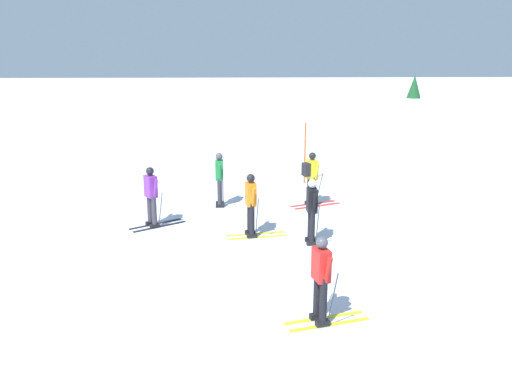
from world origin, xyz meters
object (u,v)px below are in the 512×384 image
skier_yellow (311,176)px  conifer_far_left (413,101)px  skier_red (321,278)px  skier_purple (151,195)px  skier_black (312,210)px  trail_marker_pole (305,153)px  skier_green (220,178)px  skier_orange (251,203)px

skier_yellow → conifer_far_left: 13.76m
skier_red → skier_purple: 6.84m
skier_black → trail_marker_pole: (0.50, 6.15, 0.18)m
skier_green → skier_red: same height
skier_purple → trail_marker_pole: bearing=44.5°
conifer_far_left → trail_marker_pole: bearing=-125.6°
conifer_far_left → skier_red: bearing=-110.9°
skier_green → skier_purple: (-1.82, -1.88, -0.00)m
skier_green → skier_yellow: same height
skier_orange → skier_yellow: (1.92, 2.73, 0.04)m
skier_black → trail_marker_pole: size_ratio=0.78×
skier_green → skier_yellow: (2.83, -0.01, 0.04)m
skier_red → skier_purple: same height
skier_orange → trail_marker_pole: trail_marker_pole is taller
skier_red → skier_purple: bearing=125.0°
skier_red → trail_marker_pole: bearing=85.3°
skier_orange → conifer_far_left: 17.08m
skier_purple → conifer_far_left: (11.34, 13.85, 1.00)m
skier_green → skier_yellow: 2.83m
skier_yellow → skier_red: (-0.73, -7.46, -0.04)m
skier_red → conifer_far_left: size_ratio=0.54×
skier_green → skier_red: (2.10, -7.48, 0.00)m
skier_red → trail_marker_pole: size_ratio=0.78×
skier_black → skier_green: bearing=126.2°
skier_black → conifer_far_left: conifer_far_left is taller
skier_red → conifer_far_left: conifer_far_left is taller
skier_green → skier_orange: size_ratio=1.00×
trail_marker_pole → conifer_far_left: bearing=54.4°
skier_green → skier_orange: (0.91, -2.74, 0.00)m
skier_green → conifer_far_left: 15.33m
skier_green → trail_marker_pole: 4.07m
skier_red → skier_black: same height
skier_purple → trail_marker_pole: trail_marker_pole is taller
conifer_far_left → skier_green: bearing=-128.5°
skier_red → conifer_far_left: (7.42, 19.45, 1.00)m
skier_orange → trail_marker_pole: 5.91m
trail_marker_pole → skier_purple: bearing=-135.5°
skier_red → skier_black: (0.34, 4.13, -0.00)m
skier_orange → skier_black: 1.65m
skier_purple → trail_marker_pole: (4.77, 4.68, 0.18)m
skier_yellow → trail_marker_pole: bearing=87.7°
skier_green → conifer_far_left: size_ratio=0.54×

